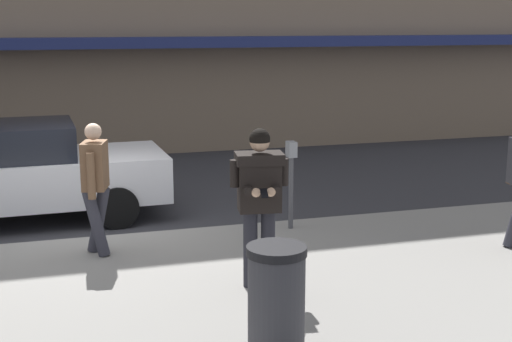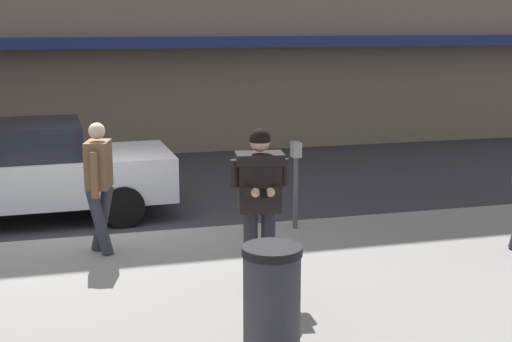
% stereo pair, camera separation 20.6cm
% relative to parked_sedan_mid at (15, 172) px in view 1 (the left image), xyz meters
% --- Properties ---
extents(ground_plane, '(80.00, 80.00, 0.00)m').
position_rel_parked_sedan_mid_xyz_m(ground_plane, '(1.03, -1.43, -0.79)').
color(ground_plane, '#333338').
extents(sidewalk, '(32.00, 5.30, 0.14)m').
position_rel_parked_sedan_mid_xyz_m(sidewalk, '(2.03, -4.28, -0.72)').
color(sidewalk, gray).
rests_on(sidewalk, ground).
extents(curb_paint_line, '(28.00, 0.12, 0.01)m').
position_rel_parked_sedan_mid_xyz_m(curb_paint_line, '(2.03, -1.38, -0.79)').
color(curb_paint_line, silver).
rests_on(curb_paint_line, ground).
extents(parked_sedan_mid, '(4.54, 2.02, 1.54)m').
position_rel_parked_sedan_mid_xyz_m(parked_sedan_mid, '(0.00, 0.00, 0.00)').
color(parked_sedan_mid, silver).
rests_on(parked_sedan_mid, ground).
extents(man_texting_on_phone, '(0.64, 0.62, 1.81)m').
position_rel_parked_sedan_mid_xyz_m(man_texting_on_phone, '(2.71, -4.10, 0.46)').
color(man_texting_on_phone, '#23232B').
rests_on(man_texting_on_phone, sidewalk).
extents(pedestrian_dark_coat, '(0.40, 0.58, 1.70)m').
position_rel_parked_sedan_mid_xyz_m(pedestrian_dark_coat, '(1.05, -2.41, 0.32)').
color(pedestrian_dark_coat, '#33333D').
rests_on(pedestrian_dark_coat, sidewalk).
extents(parking_meter, '(0.12, 0.18, 1.27)m').
position_rel_parked_sedan_mid_xyz_m(parking_meter, '(3.80, -2.03, 0.18)').
color(parking_meter, '#4C4C51').
rests_on(parking_meter, sidewalk).
extents(trash_bin, '(0.55, 0.55, 0.98)m').
position_rel_parked_sedan_mid_xyz_m(trash_bin, '(2.40, -5.64, -0.16)').
color(trash_bin, '#38383D').
rests_on(trash_bin, sidewalk).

